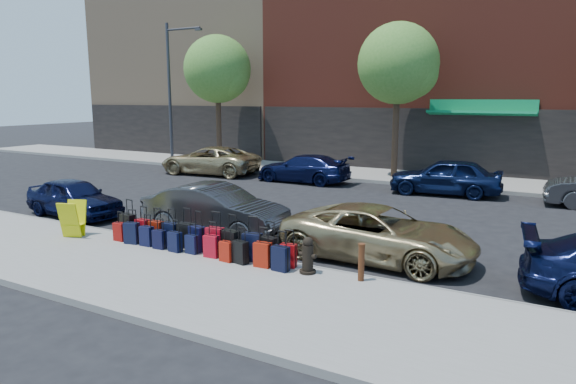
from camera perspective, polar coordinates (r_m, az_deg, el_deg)
The scene contains 40 objects.
ground at distance 17.17m, azimuth 0.39°, elevation -2.89°, with size 120.00×120.00×0.00m, color black.
sidewalk_near at distance 12.08m, azimuth -14.76°, elevation -8.75°, with size 60.00×4.00×0.15m, color gray.
sidewalk_far at distance 26.21m, azimuth 10.94°, elevation 1.78°, with size 60.00×4.00×0.15m, color gray.
curb_near at distance 13.52m, azimuth -8.82°, elevation -6.42°, with size 60.00×0.08×0.15m, color gray.
curb_far at distance 24.32m, azimuth 9.45°, elevation 1.15°, with size 60.00×0.08×0.15m, color gray.
building_left at distance 40.71m, azimuth -7.54°, elevation 16.11°, with size 15.00×12.12×16.00m.
tree_left at distance 30.07m, azimuth -7.63°, elevation 13.19°, with size 3.80×3.80×7.27m.
tree_center at distance 25.28m, azimuth 12.43°, elevation 13.55°, with size 3.80×3.80×7.27m.
streetlight at distance 31.35m, azimuth -12.78°, elevation 11.54°, with size 2.59×0.18×8.00m.
suitcase_front_0 at distance 14.84m, azimuth -17.32°, elevation -3.61°, with size 0.47×0.30×1.07m.
suitcase_front_1 at distance 14.45m, azimuth -15.84°, elevation -4.07°, with size 0.40×0.23×0.94m.
suitcase_front_2 at distance 14.17m, azimuth -14.42°, elevation -4.30°, with size 0.39×0.22×0.93m.
suitcase_front_3 at distance 13.77m, azimuth -12.89°, elevation -4.60°, with size 0.41×0.23×0.98m.
suitcase_front_4 at distance 13.51m, azimuth -11.27°, elevation -4.76°, with size 0.44×0.25×1.04m.
suitcase_front_5 at distance 13.19m, azimuth -10.07°, elevation -5.11°, with size 0.46×0.30×1.02m.
suitcase_front_6 at distance 12.90m, azimuth -8.11°, elevation -5.36°, with size 0.45×0.27×1.06m.
suitcase_front_7 at distance 12.65m, azimuth -6.37°, elevation -5.67°, with size 0.46×0.29×1.04m.
suitcase_front_8 at distance 12.27m, azimuth -4.00°, elevation -6.11°, with size 0.47×0.31×1.06m.
suitcase_front_9 at distance 12.09m, azimuth -2.17°, elevation -6.44°, with size 0.45×0.31×1.00m.
suitcase_front_10 at distance 11.80m, azimuth 0.04°, elevation -7.07°, with size 0.38×0.24×0.87m.
suitcase_back_0 at distance 14.63m, azimuth -18.18°, elevation -4.21°, with size 0.34×0.20×0.80m.
suitcase_back_1 at distance 14.25m, azimuth -16.96°, elevation -4.38°, with size 0.42×0.30×0.92m.
suitcase_back_2 at distance 13.94m, azimuth -15.43°, elevation -4.73°, with size 0.36×0.22×0.84m.
suitcase_back_3 at distance 13.60m, azimuth -14.10°, elevation -5.12°, with size 0.34×0.20×0.79m.
suitcase_back_4 at distance 13.25m, azimuth -12.46°, elevation -5.41°, with size 0.36×0.23×0.82m.
suitcase_back_5 at distance 13.02m, azimuth -10.63°, elevation -5.71°, with size 0.32×0.19×0.76m.
suitcase_back_6 at distance 12.65m, azimuth -8.48°, elevation -5.97°, with size 0.38×0.23×0.88m.
suitcase_back_7 at distance 12.29m, azimuth -6.85°, elevation -6.57°, with size 0.34×0.22×0.78m.
suitcase_back_8 at distance 12.10m, azimuth -5.33°, elevation -6.68°, with size 0.39×0.27×0.86m.
suitcase_back_9 at distance 11.83m, azimuth -2.84°, elevation -6.96°, with size 0.40×0.24×0.92m.
suitcase_back_10 at distance 11.55m, azimuth -0.84°, elevation -7.40°, with size 0.40×0.25×0.91m.
fire_hydrant at distance 11.40m, azimuth 2.21°, elevation -7.17°, with size 0.42×0.37×0.82m.
bollard at distance 11.02m, azimuth 8.15°, elevation -7.67°, with size 0.15×0.15×0.81m.
display_rack at distance 15.45m, azimuth -22.79°, elevation -2.81°, with size 0.73×0.77×1.00m.
car_near_0 at distance 18.68m, azimuth -22.66°, elevation -0.58°, with size 1.53×3.80×1.30m, color black.
car_near_1 at distance 15.17m, azimuth -8.03°, elevation -1.98°, with size 1.54×4.42×1.46m, color #353538.
car_near_2 at distance 12.90m, azimuth 10.02°, elevation -4.57°, with size 2.21×4.79×1.33m, color tan.
car_far_0 at distance 27.02m, azimuth -8.70°, elevation 3.50°, with size 2.40×5.20×1.45m, color tan.
car_far_1 at distance 24.20m, azimuth 1.71°, elevation 2.64°, with size 1.84×4.53×1.32m, color #0D133A.
car_far_2 at distance 22.01m, azimuth 17.08°, elevation 1.65°, with size 1.79×4.46×1.52m, color #0C1636.
Camera 1 is at (8.01, -14.65, 4.00)m, focal length 32.00 mm.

